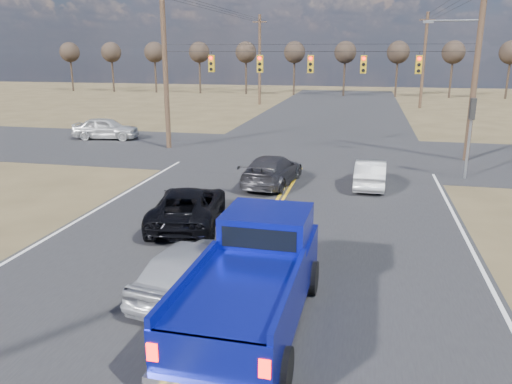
% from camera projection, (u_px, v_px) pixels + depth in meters
% --- Properties ---
extents(ground, '(160.00, 160.00, 0.00)m').
position_uv_depth(ground, '(230.00, 283.00, 13.40)').
color(ground, brown).
rests_on(ground, ground).
extents(road_main, '(14.00, 120.00, 0.02)m').
position_uv_depth(road_main, '(288.00, 188.00, 22.79)').
color(road_main, '#28282B').
rests_on(road_main, ground).
extents(road_cross, '(120.00, 12.00, 0.02)m').
position_uv_depth(road_cross, '(308.00, 154.00, 30.31)').
color(road_cross, '#28282B').
rests_on(road_cross, ground).
extents(signal_gantry, '(19.60, 4.83, 10.00)m').
position_uv_depth(signal_gantry, '(319.00, 68.00, 28.63)').
color(signal_gantry, '#473323').
rests_on(signal_gantry, ground).
extents(utility_poles, '(19.60, 58.32, 10.00)m').
position_uv_depth(utility_poles, '(309.00, 66.00, 27.95)').
color(utility_poles, '#473323').
rests_on(utility_poles, ground).
extents(treeline, '(87.00, 117.80, 7.40)m').
position_uv_depth(treeline, '(324.00, 56.00, 37.18)').
color(treeline, '#33261C').
rests_on(treeline, ground).
extents(pickup_truck, '(2.54, 6.13, 2.28)m').
position_uv_depth(pickup_truck, '(254.00, 279.00, 11.13)').
color(pickup_truck, black).
rests_on(pickup_truck, ground).
extents(silver_suv, '(2.34, 4.39, 1.42)m').
position_uv_depth(silver_suv, '(192.00, 267.00, 12.70)').
color(silver_suv, '#B5B7BE').
rests_on(silver_suv, ground).
extents(black_suv, '(3.09, 5.26, 1.37)m').
position_uv_depth(black_suv, '(188.00, 206.00, 17.78)').
color(black_suv, black).
rests_on(black_suv, ground).
extents(white_car_queue, '(1.46, 3.88, 1.27)m').
position_uv_depth(white_car_queue, '(370.00, 173.00, 22.76)').
color(white_car_queue, silver).
rests_on(white_car_queue, ground).
extents(dgrey_car_queue, '(2.48, 4.96, 1.38)m').
position_uv_depth(dgrey_car_queue, '(272.00, 170.00, 23.13)').
color(dgrey_car_queue, '#323136').
rests_on(dgrey_car_queue, ground).
extents(cross_car_west, '(2.39, 4.74, 1.55)m').
position_uv_depth(cross_car_west, '(106.00, 128.00, 35.18)').
color(cross_car_west, '#BDBDBD').
rests_on(cross_car_west, ground).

